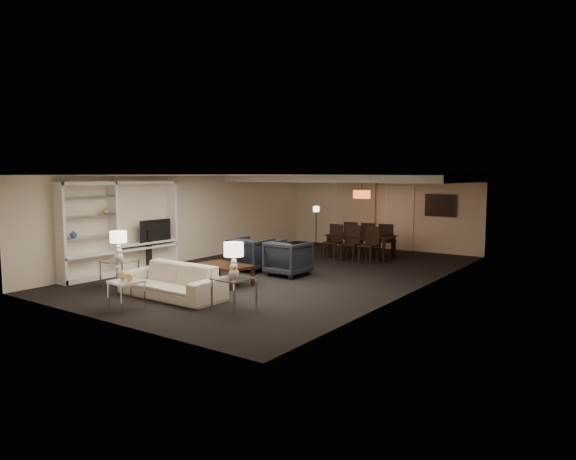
# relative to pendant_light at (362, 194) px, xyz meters

# --- Properties ---
(floor) EXTENTS (11.00, 11.00, 0.00)m
(floor) POSITION_rel_pendant_light_xyz_m (-0.30, -3.50, -1.92)
(floor) COLOR black
(floor) RESTS_ON ground
(ceiling) EXTENTS (7.00, 11.00, 0.02)m
(ceiling) POSITION_rel_pendant_light_xyz_m (-0.30, -3.50, 0.58)
(ceiling) COLOR silver
(ceiling) RESTS_ON ground
(wall_back) EXTENTS (7.00, 0.02, 2.50)m
(wall_back) POSITION_rel_pendant_light_xyz_m (-0.30, 2.00, -0.67)
(wall_back) COLOR beige
(wall_back) RESTS_ON ground
(wall_front) EXTENTS (7.00, 0.02, 2.50)m
(wall_front) POSITION_rel_pendant_light_xyz_m (-0.30, -9.00, -0.67)
(wall_front) COLOR beige
(wall_front) RESTS_ON ground
(wall_left) EXTENTS (0.02, 11.00, 2.50)m
(wall_left) POSITION_rel_pendant_light_xyz_m (-3.80, -3.50, -0.67)
(wall_left) COLOR beige
(wall_left) RESTS_ON ground
(wall_right) EXTENTS (0.02, 11.00, 2.50)m
(wall_right) POSITION_rel_pendant_light_xyz_m (3.20, -3.50, -0.67)
(wall_right) COLOR beige
(wall_right) RESTS_ON ground
(ceiling_soffit) EXTENTS (7.00, 4.00, 0.20)m
(ceiling_soffit) POSITION_rel_pendant_light_xyz_m (-0.30, 0.00, 0.48)
(ceiling_soffit) COLOR silver
(ceiling_soffit) RESTS_ON ceiling
(curtains) EXTENTS (1.50, 0.12, 2.40)m
(curtains) POSITION_rel_pendant_light_xyz_m (-1.20, 1.92, -0.72)
(curtains) COLOR beige
(curtains) RESTS_ON wall_back
(door) EXTENTS (0.90, 0.05, 2.10)m
(door) POSITION_rel_pendant_light_xyz_m (0.40, 1.97, -0.87)
(door) COLOR silver
(door) RESTS_ON wall_back
(painting) EXTENTS (0.95, 0.04, 0.65)m
(painting) POSITION_rel_pendant_light_xyz_m (1.80, 1.96, -0.37)
(painting) COLOR #142D38
(painting) RESTS_ON wall_back
(media_unit) EXTENTS (0.38, 3.40, 2.35)m
(media_unit) POSITION_rel_pendant_light_xyz_m (-3.61, -6.10, -0.74)
(media_unit) COLOR white
(media_unit) RESTS_ON wall_left
(pendant_light) EXTENTS (0.52, 0.52, 0.24)m
(pendant_light) POSITION_rel_pendant_light_xyz_m (0.00, 0.00, 0.00)
(pendant_light) COLOR #D8591E
(pendant_light) RESTS_ON ceiling_soffit
(sofa) EXTENTS (2.35, 0.93, 0.68)m
(sofa) POSITION_rel_pendant_light_xyz_m (-0.64, -7.14, -1.58)
(sofa) COLOR beige
(sofa) RESTS_ON floor
(coffee_table) EXTENTS (1.37, 0.91, 0.46)m
(coffee_table) POSITION_rel_pendant_light_xyz_m (-0.64, -5.54, -1.69)
(coffee_table) COLOR black
(coffee_table) RESTS_ON floor
(armchair_left) EXTENTS (0.94, 0.97, 0.87)m
(armchair_left) POSITION_rel_pendant_light_xyz_m (-1.24, -3.84, -1.48)
(armchair_left) COLOR black
(armchair_left) RESTS_ON floor
(armchair_right) EXTENTS (0.97, 1.00, 0.87)m
(armchair_right) POSITION_rel_pendant_light_xyz_m (-0.04, -3.84, -1.48)
(armchair_right) COLOR black
(armchair_right) RESTS_ON floor
(side_table_left) EXTENTS (0.66, 0.66, 0.60)m
(side_table_left) POSITION_rel_pendant_light_xyz_m (-2.34, -7.14, -1.62)
(side_table_left) COLOR white
(side_table_left) RESTS_ON floor
(side_table_right) EXTENTS (0.68, 0.68, 0.60)m
(side_table_right) POSITION_rel_pendant_light_xyz_m (1.06, -7.14, -1.62)
(side_table_right) COLOR white
(side_table_right) RESTS_ON floor
(table_lamp_left) EXTENTS (0.38, 0.38, 0.66)m
(table_lamp_left) POSITION_rel_pendant_light_xyz_m (-2.34, -7.14, -0.99)
(table_lamp_left) COLOR #F0E5CB
(table_lamp_left) RESTS_ON side_table_left
(table_lamp_right) EXTENTS (0.38, 0.38, 0.66)m
(table_lamp_right) POSITION_rel_pendant_light_xyz_m (1.06, -7.14, -0.99)
(table_lamp_right) COLOR beige
(table_lamp_right) RESTS_ON side_table_right
(marble_table) EXTENTS (0.60, 0.60, 0.54)m
(marble_table) POSITION_rel_pendant_light_xyz_m (-0.64, -8.24, -1.65)
(marble_table) COLOR white
(marble_table) RESTS_ON floor
(gold_gourd_a) EXTENTS (0.17, 0.17, 0.17)m
(gold_gourd_a) POSITION_rel_pendant_light_xyz_m (-0.74, -8.24, -1.30)
(gold_gourd_a) COLOR tan
(gold_gourd_a) RESTS_ON marble_table
(gold_gourd_b) EXTENTS (0.15, 0.15, 0.15)m
(gold_gourd_b) POSITION_rel_pendant_light_xyz_m (-0.54, -8.24, -1.31)
(gold_gourd_b) COLOR tan
(gold_gourd_b) RESTS_ON marble_table
(television) EXTENTS (1.00, 0.13, 0.58)m
(television) POSITION_rel_pendant_light_xyz_m (-3.58, -5.13, -0.88)
(television) COLOR black
(television) RESTS_ON media_unit
(vase_blue) EXTENTS (0.17, 0.17, 0.17)m
(vase_blue) POSITION_rel_pendant_light_xyz_m (-3.61, -7.44, -0.77)
(vase_blue) COLOR #224695
(vase_blue) RESTS_ON media_unit
(vase_amber) EXTENTS (0.15, 0.15, 0.16)m
(vase_amber) POSITION_rel_pendant_light_xyz_m (-3.61, -6.56, -0.28)
(vase_amber) COLOR #BE813F
(vase_amber) RESTS_ON media_unit
(floor_speaker) EXTENTS (0.13, 0.13, 1.08)m
(floor_speaker) POSITION_rel_pendant_light_xyz_m (-3.50, -5.36, -1.38)
(floor_speaker) COLOR black
(floor_speaker) RESTS_ON floor
(dining_table) EXTENTS (2.07, 1.27, 0.70)m
(dining_table) POSITION_rel_pendant_light_xyz_m (0.13, -0.30, -1.57)
(dining_table) COLOR black
(dining_table) RESTS_ON floor
(chair_nl) EXTENTS (0.50, 0.50, 1.03)m
(chair_nl) POSITION_rel_pendant_light_xyz_m (-0.47, -0.95, -1.40)
(chair_nl) COLOR black
(chair_nl) RESTS_ON floor
(chair_nm) EXTENTS (0.51, 0.51, 1.03)m
(chair_nm) POSITION_rel_pendant_light_xyz_m (0.13, -0.95, -1.40)
(chair_nm) COLOR black
(chair_nm) RESTS_ON floor
(chair_nr) EXTENTS (0.53, 0.53, 1.03)m
(chair_nr) POSITION_rel_pendant_light_xyz_m (0.73, -0.95, -1.40)
(chair_nr) COLOR black
(chair_nr) RESTS_ON floor
(chair_fl) EXTENTS (0.53, 0.53, 1.03)m
(chair_fl) POSITION_rel_pendant_light_xyz_m (-0.47, 0.35, -1.40)
(chair_fl) COLOR black
(chair_fl) RESTS_ON floor
(chair_fm) EXTENTS (0.54, 0.54, 1.03)m
(chair_fm) POSITION_rel_pendant_light_xyz_m (0.13, 0.35, -1.40)
(chair_fm) COLOR black
(chair_fm) RESTS_ON floor
(chair_fr) EXTENTS (0.54, 0.54, 1.03)m
(chair_fr) POSITION_rel_pendant_light_xyz_m (0.73, 0.35, -1.40)
(chair_fr) COLOR black
(chair_fr) RESTS_ON floor
(floor_lamp) EXTENTS (0.24, 0.24, 1.44)m
(floor_lamp) POSITION_rel_pendant_light_xyz_m (-2.16, 0.81, -1.20)
(floor_lamp) COLOR black
(floor_lamp) RESTS_ON floor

